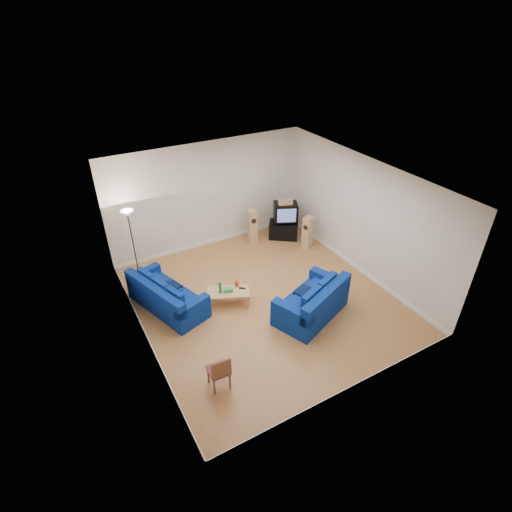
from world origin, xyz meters
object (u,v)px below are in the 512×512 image
sofa_three_seat (166,298)px  sofa_loveseat (313,304)px  television (286,212)px  tv_stand (283,230)px  coffee_table (228,293)px

sofa_three_seat → sofa_loveseat: bearing=37.4°
television → tv_stand: bearing=163.6°
coffee_table → television: 3.71m
sofa_loveseat → sofa_three_seat: bearing=124.6°
sofa_three_seat → television: television is taller
coffee_table → tv_stand: (2.98, 2.12, -0.05)m
sofa_three_seat → tv_stand: size_ratio=2.58×
tv_stand → television: (0.03, -0.03, 0.64)m
sofa_three_seat → sofa_loveseat: size_ratio=1.10×
coffee_table → tv_stand: size_ratio=1.29×
sofa_loveseat → television: size_ratio=2.41×
sofa_loveseat → television: (1.45, 3.49, 0.57)m
sofa_three_seat → sofa_loveseat: 3.56m
sofa_three_seat → television: (4.41, 1.49, 0.61)m
tv_stand → sofa_three_seat: bearing=-124.6°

